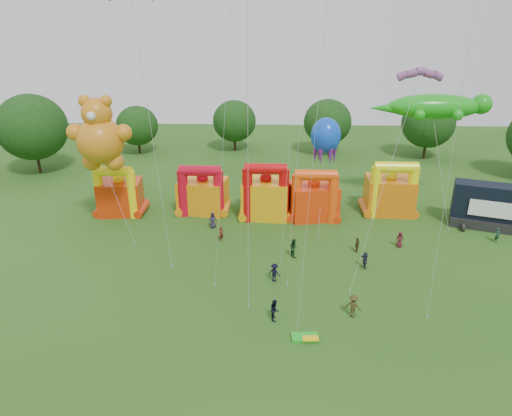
{
  "coord_description": "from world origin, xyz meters",
  "views": [
    {
      "loc": [
        -1.28,
        -23.15,
        22.11
      ],
      "look_at": [
        -2.89,
        18.0,
        5.06
      ],
      "focal_mm": 32.0,
      "sensor_mm": 36.0,
      "label": 1
    }
  ],
  "objects_px": {
    "bouncy_castle_2": "(266,196)",
    "spectator_0": "(213,220)",
    "teddy_bear_kite": "(107,163)",
    "stage_trailer": "(490,207)",
    "octopus_kite": "(323,171)",
    "gecko_kite": "(437,131)",
    "bouncy_castle_0": "(120,195)",
    "spectator_4": "(357,245)"
  },
  "relations": [
    {
      "from": "teddy_bear_kite",
      "to": "octopus_kite",
      "type": "relative_size",
      "value": 1.23
    },
    {
      "from": "gecko_kite",
      "to": "octopus_kite",
      "type": "distance_m",
      "value": 14.18
    },
    {
      "from": "bouncy_castle_0",
      "to": "octopus_kite",
      "type": "distance_m",
      "value": 24.84
    },
    {
      "from": "bouncy_castle_2",
      "to": "octopus_kite",
      "type": "relative_size",
      "value": 0.58
    },
    {
      "from": "gecko_kite",
      "to": "teddy_bear_kite",
      "type": "bearing_deg",
      "value": -167.52
    },
    {
      "from": "bouncy_castle_0",
      "to": "stage_trailer",
      "type": "height_order",
      "value": "bouncy_castle_0"
    },
    {
      "from": "octopus_kite",
      "to": "spectator_0",
      "type": "height_order",
      "value": "octopus_kite"
    },
    {
      "from": "bouncy_castle_2",
      "to": "spectator_0",
      "type": "bearing_deg",
      "value": -150.31
    },
    {
      "from": "bouncy_castle_2",
      "to": "teddy_bear_kite",
      "type": "bearing_deg",
      "value": -164.52
    },
    {
      "from": "gecko_kite",
      "to": "spectator_0",
      "type": "height_order",
      "value": "gecko_kite"
    },
    {
      "from": "gecko_kite",
      "to": "bouncy_castle_2",
      "type": "bearing_deg",
      "value": -170.08
    },
    {
      "from": "bouncy_castle_2",
      "to": "octopus_kite",
      "type": "bearing_deg",
      "value": 15.62
    },
    {
      "from": "bouncy_castle_0",
      "to": "gecko_kite",
      "type": "bearing_deg",
      "value": 4.72
    },
    {
      "from": "octopus_kite",
      "to": "spectator_4",
      "type": "xyz_separation_m",
      "value": [
        2.68,
        -10.59,
        -4.48
      ]
    },
    {
      "from": "spectator_0",
      "to": "octopus_kite",
      "type": "bearing_deg",
      "value": 8.32
    },
    {
      "from": "octopus_kite",
      "to": "spectator_0",
      "type": "xyz_separation_m",
      "value": [
        -12.83,
        -5.32,
        -4.34
      ]
    },
    {
      "from": "octopus_kite",
      "to": "spectator_0",
      "type": "distance_m",
      "value": 14.55
    },
    {
      "from": "gecko_kite",
      "to": "spectator_4",
      "type": "distance_m",
      "value": 18.56
    },
    {
      "from": "spectator_4",
      "to": "spectator_0",
      "type": "bearing_deg",
      "value": -75.68
    },
    {
      "from": "bouncy_castle_0",
      "to": "spectator_0",
      "type": "distance_m",
      "value": 12.48
    },
    {
      "from": "bouncy_castle_0",
      "to": "octopus_kite",
      "type": "relative_size",
      "value": 0.52
    },
    {
      "from": "bouncy_castle_2",
      "to": "spectator_0",
      "type": "height_order",
      "value": "bouncy_castle_2"
    },
    {
      "from": "bouncy_castle_0",
      "to": "gecko_kite",
      "type": "relative_size",
      "value": 0.44
    },
    {
      "from": "teddy_bear_kite",
      "to": "spectator_4",
      "type": "distance_m",
      "value": 27.64
    },
    {
      "from": "bouncy_castle_0",
      "to": "gecko_kite",
      "type": "height_order",
      "value": "gecko_kite"
    },
    {
      "from": "teddy_bear_kite",
      "to": "gecko_kite",
      "type": "distance_m",
      "value": 37.97
    },
    {
      "from": "gecko_kite",
      "to": "spectator_4",
      "type": "height_order",
      "value": "gecko_kite"
    },
    {
      "from": "bouncy_castle_2",
      "to": "stage_trailer",
      "type": "height_order",
      "value": "bouncy_castle_2"
    },
    {
      "from": "gecko_kite",
      "to": "stage_trailer",
      "type": "bearing_deg",
      "value": -45.33
    },
    {
      "from": "spectator_0",
      "to": "gecko_kite",
      "type": "bearing_deg",
      "value": 0.64
    },
    {
      "from": "stage_trailer",
      "to": "spectator_0",
      "type": "height_order",
      "value": "stage_trailer"
    },
    {
      "from": "bouncy_castle_2",
      "to": "stage_trailer",
      "type": "relative_size",
      "value": 0.84
    },
    {
      "from": "bouncy_castle_0",
      "to": "spectator_0",
      "type": "bearing_deg",
      "value": -17.87
    },
    {
      "from": "octopus_kite",
      "to": "spectator_0",
      "type": "bearing_deg",
      "value": -157.47
    },
    {
      "from": "teddy_bear_kite",
      "to": "spectator_4",
      "type": "bearing_deg",
      "value": -8.64
    },
    {
      "from": "bouncy_castle_2",
      "to": "stage_trailer",
      "type": "bearing_deg",
      "value": -4.09
    },
    {
      "from": "teddy_bear_kite",
      "to": "gecko_kite",
      "type": "relative_size",
      "value": 1.04
    },
    {
      "from": "bouncy_castle_0",
      "to": "teddy_bear_kite",
      "type": "xyz_separation_m",
      "value": [
        0.92,
        -5.06,
        5.58
      ]
    },
    {
      "from": "bouncy_castle_2",
      "to": "teddy_bear_kite",
      "type": "relative_size",
      "value": 0.47
    },
    {
      "from": "gecko_kite",
      "to": "spectator_4",
      "type": "relative_size",
      "value": 9.08
    },
    {
      "from": "octopus_kite",
      "to": "bouncy_castle_2",
      "type": "bearing_deg",
      "value": -164.38
    },
    {
      "from": "bouncy_castle_2",
      "to": "stage_trailer",
      "type": "distance_m",
      "value": 25.55
    }
  ]
}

